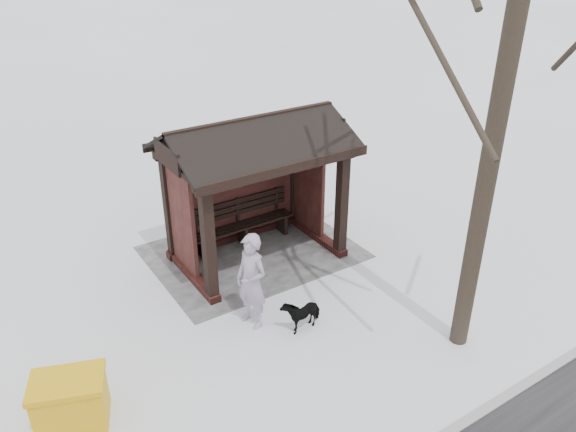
{
  "coord_description": "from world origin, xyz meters",
  "views": [
    {
      "loc": [
        5.02,
        8.9,
        6.3
      ],
      "look_at": [
        -0.26,
        0.8,
        1.25
      ],
      "focal_mm": 35.0,
      "sensor_mm": 36.0,
      "label": 1
    }
  ],
  "objects_px": {
    "pedestrian": "(252,281)",
    "dog": "(301,312)",
    "bus_shelter": "(251,159)",
    "grit_bin": "(71,400)"
  },
  "relations": [
    {
      "from": "pedestrian",
      "to": "grit_bin",
      "type": "height_order",
      "value": "pedestrian"
    },
    {
      "from": "bus_shelter",
      "to": "pedestrian",
      "type": "height_order",
      "value": "bus_shelter"
    },
    {
      "from": "pedestrian",
      "to": "dog",
      "type": "distance_m",
      "value": 1.03
    },
    {
      "from": "bus_shelter",
      "to": "dog",
      "type": "relative_size",
      "value": 4.96
    },
    {
      "from": "pedestrian",
      "to": "dog",
      "type": "xyz_separation_m",
      "value": [
        -0.66,
        0.55,
        -0.58
      ]
    },
    {
      "from": "bus_shelter",
      "to": "pedestrian",
      "type": "bearing_deg",
      "value": 59.69
    },
    {
      "from": "pedestrian",
      "to": "dog",
      "type": "height_order",
      "value": "pedestrian"
    },
    {
      "from": "grit_bin",
      "to": "pedestrian",
      "type": "bearing_deg",
      "value": -150.39
    },
    {
      "from": "bus_shelter",
      "to": "pedestrian",
      "type": "xyz_separation_m",
      "value": [
        1.2,
        2.05,
        -1.28
      ]
    },
    {
      "from": "bus_shelter",
      "to": "pedestrian",
      "type": "distance_m",
      "value": 2.7
    }
  ]
}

